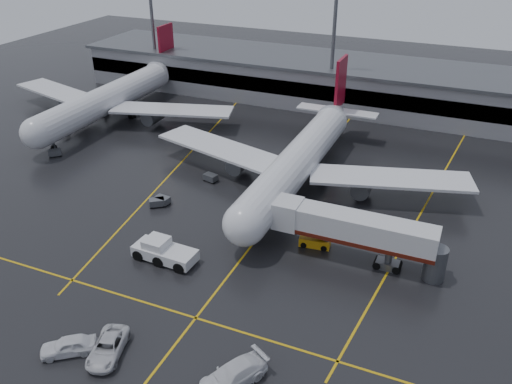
% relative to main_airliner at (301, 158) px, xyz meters
% --- Properties ---
extents(ground, '(220.00, 220.00, 0.00)m').
position_rel_main_airliner_xyz_m(ground, '(0.00, -9.70, -4.21)').
color(ground, black).
rests_on(ground, ground).
extents(apron_line_centre, '(0.25, 90.00, 0.02)m').
position_rel_main_airliner_xyz_m(apron_line_centre, '(0.00, -9.70, -4.20)').
color(apron_line_centre, gold).
rests_on(apron_line_centre, ground).
extents(apron_line_stop, '(60.00, 0.25, 0.02)m').
position_rel_main_airliner_xyz_m(apron_line_stop, '(0.00, -31.70, -4.20)').
color(apron_line_stop, gold).
rests_on(apron_line_stop, ground).
extents(apron_line_left, '(9.99, 69.35, 0.02)m').
position_rel_main_airliner_xyz_m(apron_line_left, '(-20.00, 0.30, -4.20)').
color(apron_line_left, gold).
rests_on(apron_line_left, ground).
extents(apron_line_right, '(7.57, 69.64, 0.02)m').
position_rel_main_airliner_xyz_m(apron_line_right, '(18.00, 0.30, -4.20)').
color(apron_line_right, gold).
rests_on(apron_line_right, ground).
extents(terminal, '(122.00, 19.00, 8.60)m').
position_rel_main_airliner_xyz_m(terminal, '(0.00, 38.23, 0.11)').
color(terminal, gray).
rests_on(terminal, ground).
extents(light_mast_left, '(3.00, 1.20, 25.45)m').
position_rel_main_airliner_xyz_m(light_mast_left, '(-45.00, 32.30, 10.27)').
color(light_mast_left, '#595B60').
rests_on(light_mast_left, ground).
extents(light_mast_mid, '(3.00, 1.20, 25.45)m').
position_rel_main_airliner_xyz_m(light_mast_mid, '(-5.00, 32.30, 10.27)').
color(light_mast_mid, '#595B60').
rests_on(light_mast_mid, ground).
extents(main_airliner, '(48.80, 45.60, 14.10)m').
position_rel_main_airliner_xyz_m(main_airliner, '(0.00, 0.00, 0.00)').
color(main_airliner, silver).
rests_on(main_airliner, ground).
extents(second_airliner, '(48.80, 45.60, 14.10)m').
position_rel_main_airliner_xyz_m(second_airliner, '(-42.00, 12.00, 0.00)').
color(second_airliner, silver).
rests_on(second_airliner, ground).
extents(jet_bridge, '(19.90, 3.40, 6.05)m').
position_rel_main_airliner_xyz_m(jet_bridge, '(11.87, -15.70, -0.28)').
color(jet_bridge, silver).
rests_on(jet_bridge, ground).
extents(pushback_tractor, '(7.67, 3.54, 2.70)m').
position_rel_main_airliner_xyz_m(pushback_tractor, '(-8.27, -24.32, -3.14)').
color(pushback_tractor, silver).
rests_on(pushback_tractor, ground).
extents(belt_loader, '(3.85, 2.10, 2.34)m').
position_rel_main_airliner_xyz_m(belt_loader, '(7.04, -14.68, -3.63)').
color(belt_loader, orange).
rests_on(belt_loader, ground).
extents(service_van_a, '(4.16, 6.27, 1.60)m').
position_rel_main_airliner_xyz_m(service_van_a, '(-5.01, -39.13, -3.41)').
color(service_van_a, silver).
rests_on(service_van_a, ground).
extents(service_van_b, '(5.49, 6.99, 1.89)m').
position_rel_main_airliner_xyz_m(service_van_b, '(6.96, -37.70, -3.26)').
color(service_van_b, white).
rests_on(service_van_b, ground).
extents(service_van_d, '(5.29, 4.65, 1.73)m').
position_rel_main_airliner_xyz_m(service_van_d, '(-8.44, -40.40, -3.35)').
color(service_van_d, white).
rests_on(service_van_d, ground).
extents(baggage_cart_a, '(2.14, 1.54, 1.12)m').
position_rel_main_airliner_xyz_m(baggage_cart_a, '(-15.40, -13.19, -3.58)').
color(baggage_cart_a, '#595B60').
rests_on(baggage_cart_a, ground).
extents(baggage_cart_b, '(2.38, 2.22, 1.12)m').
position_rel_main_airliner_xyz_m(baggage_cart_b, '(-15.79, -14.02, -3.58)').
color(baggage_cart_b, '#595B60').
rests_on(baggage_cart_b, ground).
extents(baggage_cart_c, '(2.25, 1.74, 1.12)m').
position_rel_main_airliner_xyz_m(baggage_cart_c, '(-12.52, -4.40, -3.58)').
color(baggage_cart_c, '#595B60').
rests_on(baggage_cart_c, ground).
extents(baggage_cart_d, '(2.02, 1.33, 1.12)m').
position_rel_main_airliner_xyz_m(baggage_cart_d, '(-45.42, 1.48, -3.58)').
color(baggage_cart_d, '#595B60').
rests_on(baggage_cart_d, ground).
extents(baggage_cart_e, '(2.36, 2.30, 1.12)m').
position_rel_main_airliner_xyz_m(baggage_cart_e, '(-40.14, -6.51, -3.58)').
color(baggage_cart_e, '#595B60').
rests_on(baggage_cart_e, ground).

